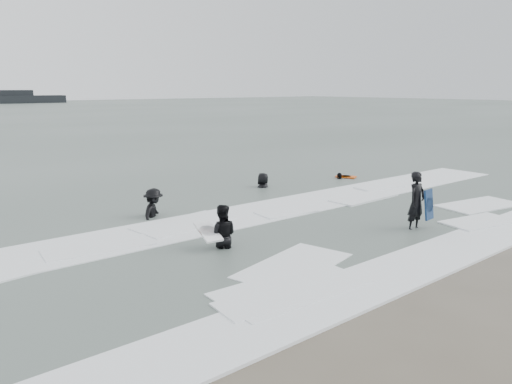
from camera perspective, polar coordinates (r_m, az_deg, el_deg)
ground at (r=13.21m, az=13.82°, el=-8.20°), size 320.00×320.00×0.00m
surfer_centre at (r=16.67m, az=17.67°, el=-4.19°), size 0.70×0.47×1.91m
surfer_wading at (r=14.20m, az=-3.91°, el=-6.44°), size 1.12×1.08×1.82m
surfer_breaker at (r=17.68m, az=-11.57°, el=-2.95°), size 1.39×1.35×1.91m
surfer_right_near at (r=24.71m, az=9.53°, el=1.36°), size 0.95×0.59×1.52m
surfer_right_far at (r=22.40m, az=0.82°, el=0.43°), size 1.07×0.94×1.85m
surf_foam at (r=15.59m, az=3.00°, el=-4.59°), size 30.03×9.06×0.09m
bodyboards at (r=18.28m, az=8.87°, el=-0.75°), size 12.17×8.35×1.25m
vessel_horizon at (r=150.65m, az=-25.90°, el=9.58°), size 25.92×4.63×3.52m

